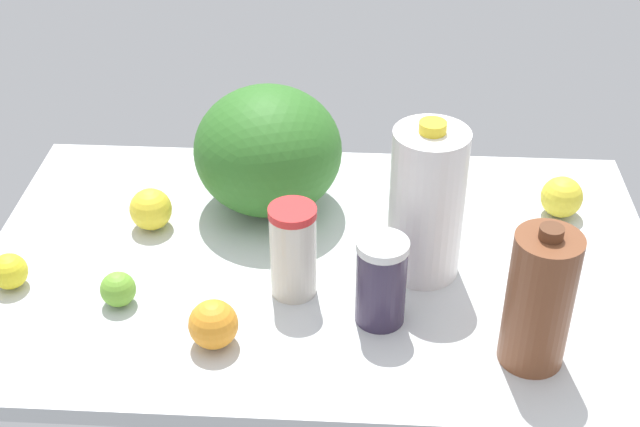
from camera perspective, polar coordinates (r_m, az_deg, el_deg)
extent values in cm
cube|color=silver|center=(159.79, 0.00, -3.41)|extent=(120.00, 76.00, 3.00)
cylinder|color=#322841|center=(142.47, 3.92, -4.57)|extent=(8.08, 8.08, 14.03)
cylinder|color=silver|center=(137.76, 4.05, -2.07)|extent=(8.32, 8.32, 1.40)
ellipsoid|color=#306E26|center=(167.34, -3.35, 4.06)|extent=(27.79, 27.79, 24.18)
cylinder|color=beige|center=(147.42, -1.73, -2.62)|extent=(7.73, 7.73, 15.44)
cylinder|color=red|center=(142.51, -1.79, 0.09)|extent=(7.96, 7.96, 1.40)
cylinder|color=white|center=(149.91, 6.84, 0.61)|extent=(12.66, 12.66, 27.36)
cylinder|color=yellow|center=(142.40, 7.23, 5.50)|extent=(4.43, 4.43, 1.80)
cylinder|color=brown|center=(136.24, 13.86, -5.42)|extent=(10.04, 10.04, 22.80)
cylinder|color=#59331E|center=(128.94, 14.60, -1.21)|extent=(3.51, 3.51, 1.80)
sphere|color=orange|center=(140.56, -6.85, -7.06)|extent=(7.87, 7.87, 7.87)
sphere|color=yellow|center=(160.12, -19.27, -3.51)|extent=(6.22, 6.22, 6.22)
sphere|color=yellow|center=(167.91, -10.78, 0.27)|extent=(7.86, 7.86, 7.86)
sphere|color=yellow|center=(174.47, 15.21, 1.03)|extent=(7.89, 7.89, 7.89)
sphere|color=#6DAC34|center=(151.39, -12.80, -4.75)|extent=(5.95, 5.95, 5.95)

